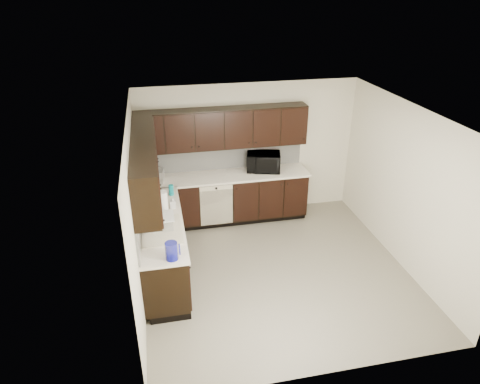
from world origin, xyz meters
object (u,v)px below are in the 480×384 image
storage_bin (158,222)px  blue_pitcher (172,251)px  toaster_oven (153,176)px  sink (162,235)px  microwave (263,162)px

storage_bin → blue_pitcher: blue_pitcher is taller
toaster_oven → sink: bearing=-78.7°
toaster_oven → storage_bin: 1.56m
sink → toaster_oven: 1.69m
toaster_oven → blue_pitcher: blue_pitcher is taller
sink → storage_bin: sink is taller
microwave → toaster_oven: bearing=-163.0°
microwave → toaster_oven: (-1.98, -0.09, -0.06)m
sink → toaster_oven: bearing=92.2°
storage_bin → blue_pitcher: (0.14, -0.81, 0.03)m
toaster_oven → microwave: bearing=11.5°
microwave → storage_bin: (-1.96, -1.65, -0.08)m
sink → toaster_oven: size_ratio=2.41×
microwave → storage_bin: 2.56m
blue_pitcher → toaster_oven: bearing=86.0°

